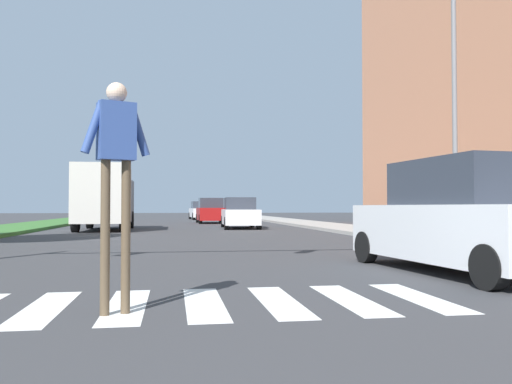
# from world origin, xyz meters

# --- Properties ---
(ground_plane) EXTENTS (140.00, 140.00, 0.00)m
(ground_plane) POSITION_xyz_m (0.00, 30.00, 0.00)
(ground_plane) COLOR #38383A
(crosswalk) EXTENTS (6.75, 2.20, 0.01)m
(crosswalk) POSITION_xyz_m (0.00, 7.59, 0.00)
(crosswalk) COLOR silver
(crosswalk) RESTS_ON ground_plane
(median_strip) EXTENTS (3.38, 64.00, 0.15)m
(median_strip) POSITION_xyz_m (-7.79, 28.00, 0.07)
(median_strip) COLOR #386B2D
(median_strip) RESTS_ON ground_plane
(sidewalk_right) EXTENTS (3.00, 64.00, 0.15)m
(sidewalk_right) POSITION_xyz_m (8.61, 28.00, 0.07)
(sidewalk_right) COLOR #9E9991
(sidewalk_right) RESTS_ON ground_plane
(street_lamp_right) EXTENTS (1.02, 0.24, 7.50)m
(street_lamp_right) POSITION_xyz_m (8.02, 15.26, 4.59)
(street_lamp_right) COLOR slate
(street_lamp_right) RESTS_ON sidewalk_right
(pedestrian_performer) EXTENTS (0.73, 0.36, 2.49)m
(pedestrian_performer) POSITION_xyz_m (-0.53, 7.10, 1.66)
(pedestrian_performer) COLOR brown
(pedestrian_performer) RESTS_ON ground_plane
(suv_crossing) EXTENTS (2.38, 4.77, 1.97)m
(suv_crossing) POSITION_xyz_m (5.07, 9.80, 0.93)
(suv_crossing) COLOR silver
(suv_crossing) RESTS_ON ground_plane
(sedan_midblock) EXTENTS (2.03, 4.42, 1.64)m
(sedan_midblock) POSITION_xyz_m (3.62, 29.01, 0.77)
(sedan_midblock) COLOR silver
(sedan_midblock) RESTS_ON ground_plane
(sedan_distant) EXTENTS (1.96, 4.04, 1.77)m
(sedan_distant) POSITION_xyz_m (2.74, 38.14, 0.81)
(sedan_distant) COLOR maroon
(sedan_distant) RESTS_ON ground_plane
(sedan_far_horizon) EXTENTS (2.11, 4.57, 1.64)m
(sedan_far_horizon) POSITION_xyz_m (2.61, 49.05, 0.76)
(sedan_far_horizon) COLOR silver
(sedan_far_horizon) RESTS_ON ground_plane
(truck_box_delivery) EXTENTS (2.40, 6.20, 3.10)m
(truck_box_delivery) POSITION_xyz_m (-3.20, 27.79, 1.63)
(truck_box_delivery) COLOR #474C51
(truck_box_delivery) RESTS_ON ground_plane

